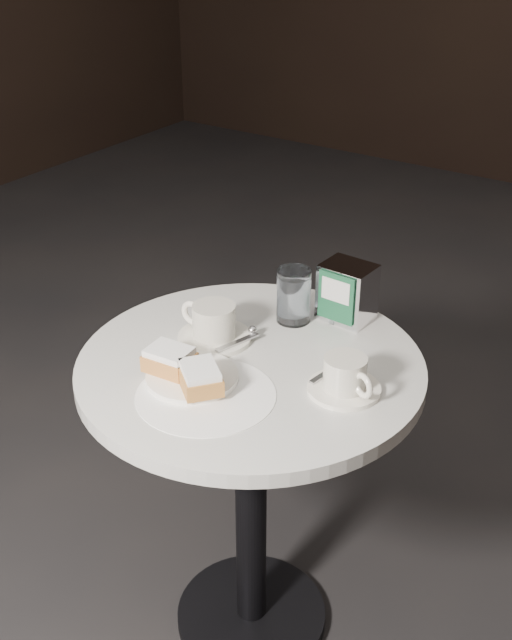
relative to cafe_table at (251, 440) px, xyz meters
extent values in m
plane|color=black|center=(0.00, 0.00, -0.55)|extent=(7.00, 7.00, 0.00)
cylinder|color=black|center=(0.00, 0.00, -0.53)|extent=(0.36, 0.36, 0.03)
cylinder|color=black|center=(0.00, 0.00, -0.18)|extent=(0.07, 0.07, 0.70)
cylinder|color=white|center=(0.00, 0.00, 0.18)|extent=(0.70, 0.70, 0.03)
cylinder|color=white|center=(0.00, -0.15, 0.20)|extent=(0.27, 0.27, 0.00)
cylinder|color=white|center=(-0.05, -0.12, 0.20)|extent=(0.22, 0.22, 0.01)
cube|color=#C57F3C|center=(-0.10, -0.13, 0.23)|extent=(0.09, 0.08, 0.03)
cube|color=white|center=(-0.10, -0.13, 0.25)|extent=(0.09, 0.07, 0.01)
cube|color=#C1803B|center=(-0.01, -0.15, 0.23)|extent=(0.11, 0.11, 0.03)
cube|color=white|center=(-0.01, -0.15, 0.25)|extent=(0.10, 0.10, 0.01)
cylinder|color=white|center=(-0.11, 0.03, 0.20)|extent=(0.16, 0.16, 0.01)
cylinder|color=beige|center=(-0.11, 0.03, 0.24)|extent=(0.09, 0.09, 0.07)
cylinder|color=#836347|center=(-0.11, 0.03, 0.27)|extent=(0.08, 0.08, 0.00)
torus|color=white|center=(-0.17, 0.03, 0.24)|extent=(0.06, 0.01, 0.06)
cube|color=#AFAFB3|center=(-0.05, 0.03, 0.21)|extent=(0.04, 0.11, 0.00)
sphere|color=silver|center=(-0.05, 0.08, 0.22)|extent=(0.02, 0.02, 0.02)
cylinder|color=white|center=(0.21, 0.01, 0.20)|extent=(0.18, 0.18, 0.01)
cylinder|color=silver|center=(0.21, 0.01, 0.24)|extent=(0.11, 0.11, 0.06)
cylinder|color=#956851|center=(0.21, 0.01, 0.26)|extent=(0.10, 0.10, 0.00)
torus|color=white|center=(0.25, -0.01, 0.24)|extent=(0.05, 0.03, 0.05)
cube|color=#B4B4B9|center=(0.16, 0.03, 0.21)|extent=(0.02, 0.10, 0.00)
sphere|color=#BBBBC0|center=(0.18, 0.08, 0.21)|extent=(0.02, 0.02, 0.02)
cylinder|color=silver|center=(-0.02, 0.19, 0.26)|extent=(0.09, 0.09, 0.12)
cylinder|color=white|center=(-0.02, 0.19, 0.25)|extent=(0.08, 0.08, 0.10)
cylinder|color=silver|center=(0.06, 0.26, 0.25)|extent=(0.08, 0.08, 0.11)
cylinder|color=white|center=(0.06, 0.26, 0.25)|extent=(0.07, 0.07, 0.10)
cube|color=silver|center=(0.07, 0.27, 0.26)|extent=(0.11, 0.09, 0.13)
cube|color=#185534|center=(0.07, 0.22, 0.27)|extent=(0.09, 0.01, 0.11)
cube|color=silver|center=(0.07, 0.22, 0.28)|extent=(0.07, 0.01, 0.05)
camera|label=1|loc=(0.77, -1.12, 1.05)|focal=45.00mm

